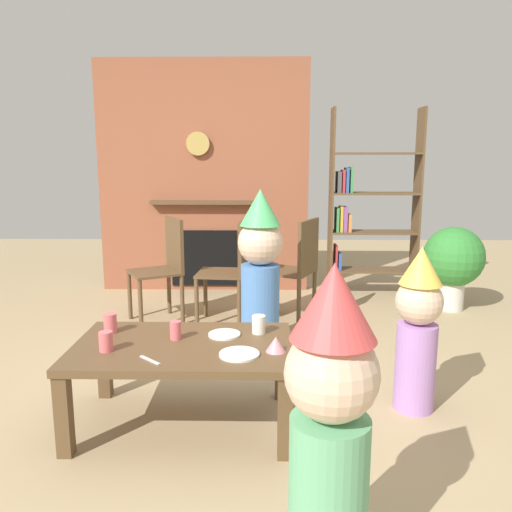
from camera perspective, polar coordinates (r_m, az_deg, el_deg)
ground_plane at (r=3.20m, az=-2.92°, el=-15.21°), size 12.00×12.00×0.00m
brick_fireplace_feature at (r=5.50m, az=-5.82°, el=8.60°), size 2.20×0.28×2.40m
bookshelf at (r=5.39m, az=12.16°, el=5.20°), size 0.90×0.28×1.90m
coffee_table at (r=2.76m, az=-8.10°, el=-10.90°), size 1.14×0.71×0.45m
paper_cup_near_left at (r=2.97m, az=-15.93°, el=-7.20°), size 0.07×0.07×0.11m
paper_cup_near_right at (r=2.70m, az=-16.39°, el=-9.12°), size 0.07×0.07×0.10m
paper_cup_center at (r=2.79m, az=-8.96°, el=-8.16°), size 0.06×0.06×0.10m
paper_cup_far_left at (r=2.84m, az=0.31°, el=-7.63°), size 0.07×0.07×0.10m
paper_plate_front at (r=2.83m, az=-3.54°, el=-8.71°), size 0.18×0.18×0.01m
paper_plate_rear at (r=2.56m, az=-1.88°, el=-10.87°), size 0.20×0.20×0.01m
birthday_cake_slice at (r=2.59m, az=2.22°, el=-9.78°), size 0.10×0.10×0.08m
table_fork at (r=2.54m, az=-11.74°, el=-11.29°), size 0.12×0.11×0.01m
child_with_cone_hat at (r=1.73m, az=8.29°, el=-17.70°), size 0.30×0.30×1.09m
child_in_pink at (r=2.99m, az=17.58°, el=-7.38°), size 0.26×0.26×0.93m
child_by_the_chairs at (r=3.74m, az=0.48°, el=-1.10°), size 0.33×0.33×1.19m
dining_chair_left at (r=4.49m, az=-10.14°, el=-0.79°), size 0.54×0.54×0.90m
dining_chair_middle at (r=4.34m, az=-2.68°, el=-1.04°), size 0.43×0.43×0.90m
dining_chair_right at (r=4.38m, az=4.69°, el=-0.93°), size 0.54×0.54×0.90m
potted_plant_tall at (r=5.09m, az=21.15°, el=-0.40°), size 0.56×0.56×0.78m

